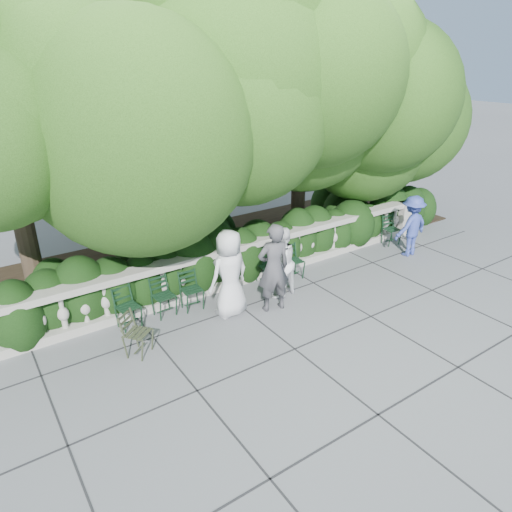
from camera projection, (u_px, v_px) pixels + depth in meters
ground at (283, 317)px, 9.35m from camera, size 90.00×90.00×0.00m
balustrade at (237, 265)px, 10.51m from camera, size 12.00×0.44×1.00m
shrub_hedge at (212, 265)px, 11.61m from camera, size 15.00×2.60×1.70m
tree_canopy at (227, 100)px, 10.48m from camera, size 15.04×6.52×6.78m
chair_a at (196, 311)px, 9.55m from camera, size 0.46×0.50×0.84m
chair_b at (134, 329)px, 8.93m from camera, size 0.50×0.54×0.84m
chair_c at (169, 318)px, 9.32m from camera, size 0.48×0.52×0.84m
chair_d at (270, 284)px, 10.66m from camera, size 0.47×0.51×0.84m
chair_e at (297, 280)px, 10.85m from camera, size 0.45×0.49×0.84m
chair_f at (393, 246)px, 12.77m from camera, size 0.50×0.53×0.84m
chair_weathered at (147, 355)px, 8.17m from camera, size 0.64×0.65×0.84m
person_businessman at (230, 274)px, 9.10m from camera, size 0.97×0.71×1.84m
person_woman_grey at (273, 268)px, 9.27m from camera, size 0.77×0.58×1.90m
person_casual_man at (281, 263)px, 9.86m from camera, size 0.89×0.77×1.60m
person_older_blue at (411, 226)px, 11.90m from camera, size 1.05×0.61×1.62m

